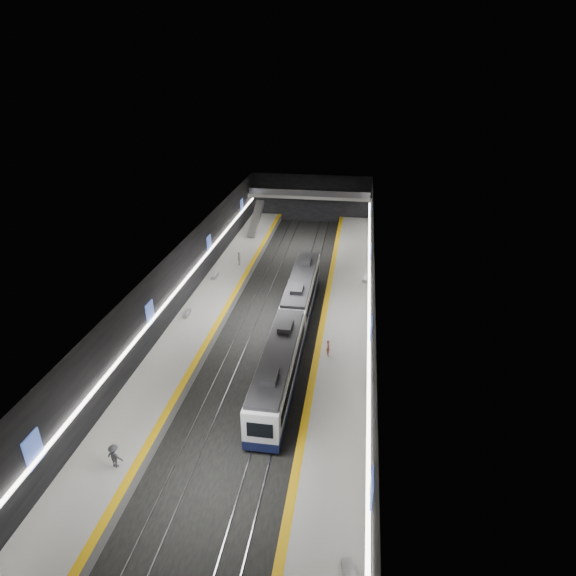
% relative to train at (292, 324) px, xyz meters
% --- Properties ---
extents(ground, '(70.00, 70.00, 0.00)m').
position_rel_train_xyz_m(ground, '(-2.50, 4.02, -2.20)').
color(ground, black).
rests_on(ground, ground).
extents(ceiling, '(20.00, 70.00, 0.04)m').
position_rel_train_xyz_m(ceiling, '(-2.50, 4.02, 5.80)').
color(ceiling, beige).
rests_on(ceiling, wall_left).
extents(wall_left, '(0.04, 70.00, 8.00)m').
position_rel_train_xyz_m(wall_left, '(-12.50, 4.02, 1.80)').
color(wall_left, black).
rests_on(wall_left, ground).
extents(wall_right, '(0.04, 70.00, 8.00)m').
position_rel_train_xyz_m(wall_right, '(7.50, 4.02, 1.80)').
color(wall_right, black).
rests_on(wall_right, ground).
extents(wall_back, '(20.00, 0.04, 8.00)m').
position_rel_train_xyz_m(wall_back, '(-2.50, 39.02, 1.80)').
color(wall_back, black).
rests_on(wall_back, ground).
extents(platform_left, '(5.00, 70.00, 1.00)m').
position_rel_train_xyz_m(platform_left, '(-10.00, 4.02, -1.70)').
color(platform_left, slate).
rests_on(platform_left, ground).
extents(tile_surface_left, '(5.00, 70.00, 0.02)m').
position_rel_train_xyz_m(tile_surface_left, '(-10.00, 4.02, -1.19)').
color(tile_surface_left, '#999995').
rests_on(tile_surface_left, platform_left).
extents(tactile_strip_left, '(0.60, 70.00, 0.02)m').
position_rel_train_xyz_m(tactile_strip_left, '(-7.80, 4.02, -1.18)').
color(tactile_strip_left, '#E4A80C').
rests_on(tactile_strip_left, platform_left).
extents(platform_right, '(5.00, 70.00, 1.00)m').
position_rel_train_xyz_m(platform_right, '(5.00, 4.02, -1.70)').
color(platform_right, slate).
rests_on(platform_right, ground).
extents(tile_surface_right, '(5.00, 70.00, 0.02)m').
position_rel_train_xyz_m(tile_surface_right, '(5.00, 4.02, -1.19)').
color(tile_surface_right, '#999995').
rests_on(tile_surface_right, platform_right).
extents(tactile_strip_right, '(0.60, 70.00, 0.02)m').
position_rel_train_xyz_m(tactile_strip_right, '(2.80, 4.02, -1.18)').
color(tactile_strip_right, '#E4A80C').
rests_on(tactile_strip_right, platform_right).
extents(rails, '(6.52, 70.00, 0.12)m').
position_rel_train_xyz_m(rails, '(-2.50, 4.02, -2.14)').
color(rails, gray).
rests_on(rails, ground).
extents(train, '(2.69, 30.04, 3.60)m').
position_rel_train_xyz_m(train, '(0.00, 0.00, 0.00)').
color(train, '#0F1538').
rests_on(train, ground).
extents(ad_posters, '(19.94, 53.50, 2.20)m').
position_rel_train_xyz_m(ad_posters, '(-2.50, 5.02, 2.30)').
color(ad_posters, '#415EC4').
rests_on(ad_posters, wall_left).
extents(cove_light_left, '(0.25, 68.60, 0.12)m').
position_rel_train_xyz_m(cove_light_left, '(-12.30, 4.02, 1.60)').
color(cove_light_left, white).
rests_on(cove_light_left, wall_left).
extents(cove_light_right, '(0.25, 68.60, 0.12)m').
position_rel_train_xyz_m(cove_light_right, '(7.30, 4.02, 1.60)').
color(cove_light_right, white).
rests_on(cove_light_right, wall_right).
extents(mezzanine_bridge, '(20.00, 3.00, 1.50)m').
position_rel_train_xyz_m(mezzanine_bridge, '(-2.50, 36.95, 2.84)').
color(mezzanine_bridge, gray).
rests_on(mezzanine_bridge, wall_left).
extents(escalator, '(1.20, 7.50, 3.92)m').
position_rel_train_xyz_m(escalator, '(-10.00, 30.02, 0.70)').
color(escalator, '#99999E').
rests_on(escalator, platform_left).
extents(bench_left_near, '(0.55, 1.68, 0.41)m').
position_rel_train_xyz_m(bench_left_near, '(-11.46, 2.28, -0.99)').
color(bench_left_near, '#99999E').
rests_on(bench_left_near, platform_left).
extents(bench_left_far, '(0.49, 1.76, 0.43)m').
position_rel_train_xyz_m(bench_left_far, '(-11.33, 11.94, -0.98)').
color(bench_left_far, '#99999E').
rests_on(bench_left_far, platform_left).
extents(bench_right_far, '(0.59, 1.85, 0.45)m').
position_rel_train_xyz_m(bench_right_far, '(6.95, 13.87, -0.97)').
color(bench_right_far, '#99999E').
rests_on(bench_right_far, platform_right).
extents(passenger_right_a, '(0.53, 0.66, 1.57)m').
position_rel_train_xyz_m(passenger_right_a, '(3.81, -3.04, -0.41)').
color(passenger_right_a, '#CA634B').
rests_on(passenger_right_a, platform_right).
extents(passenger_left_a, '(0.45, 1.06, 1.80)m').
position_rel_train_xyz_m(passenger_left_a, '(-9.28, 16.21, -0.30)').
color(passenger_left_a, beige).
rests_on(passenger_left_a, platform_left).
extents(passenger_left_b, '(1.24, 0.84, 1.77)m').
position_rel_train_xyz_m(passenger_left_b, '(-9.06, -18.34, -0.31)').
color(passenger_left_b, '#3C3D43').
rests_on(passenger_left_b, platform_left).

